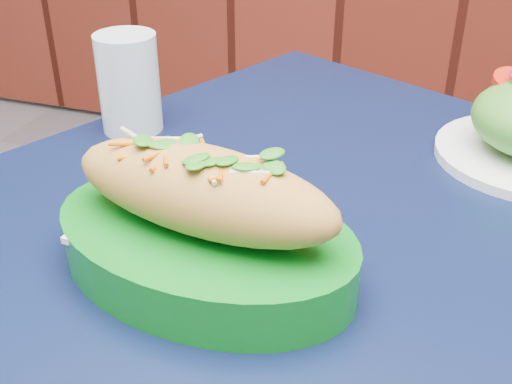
% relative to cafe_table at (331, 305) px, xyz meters
% --- Properties ---
extents(cafe_table, '(1.06, 1.06, 0.75)m').
position_rel_cafe_table_xyz_m(cafe_table, '(0.00, 0.00, 0.00)').
color(cafe_table, black).
rests_on(cafe_table, ground).
extents(banh_mi_basket, '(0.30, 0.22, 0.13)m').
position_rel_cafe_table_xyz_m(banh_mi_basket, '(-0.10, -0.09, 0.14)').
color(banh_mi_basket, '#097118').
rests_on(banh_mi_basket, cafe_table).
extents(water_glass, '(0.08, 0.08, 0.12)m').
position_rel_cafe_table_xyz_m(water_glass, '(-0.31, 0.15, 0.15)').
color(water_glass, silver).
rests_on(water_glass, cafe_table).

